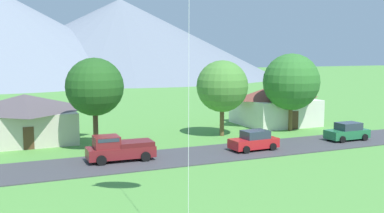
{
  "coord_description": "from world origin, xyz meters",
  "views": [
    {
      "loc": [
        -11.86,
        -4.95,
        8.55
      ],
      "look_at": [
        0.22,
        22.5,
        4.92
      ],
      "focal_mm": 43.13,
      "sensor_mm": 36.0,
      "label": 1
    }
  ],
  "objects_px": {
    "tree_center": "(291,82)",
    "tree_right_of_center": "(95,87)",
    "tree_near_left": "(222,86)",
    "house_left_center": "(25,117)",
    "pickup_truck_maroon_west_side": "(119,148)",
    "parked_car_red_west_end": "(254,141)",
    "house_leftmost": "(275,104)",
    "parked_car_green_mid_west": "(347,132)"
  },
  "relations": [
    {
      "from": "tree_near_left",
      "to": "parked_car_green_mid_west",
      "type": "bearing_deg",
      "value": -36.44
    },
    {
      "from": "tree_center",
      "to": "parked_car_red_west_end",
      "type": "xyz_separation_m",
      "value": [
        -8.87,
        -7.12,
        -4.39
      ]
    },
    {
      "from": "parked_car_green_mid_west",
      "to": "pickup_truck_maroon_west_side",
      "type": "distance_m",
      "value": 22.11
    },
    {
      "from": "house_left_center",
      "to": "tree_center",
      "type": "relative_size",
      "value": 1.14
    },
    {
      "from": "pickup_truck_maroon_west_side",
      "to": "parked_car_red_west_end",
      "type": "bearing_deg",
      "value": -4.2
    },
    {
      "from": "tree_near_left",
      "to": "house_leftmost",
      "type": "bearing_deg",
      "value": 24.3
    },
    {
      "from": "house_leftmost",
      "to": "tree_right_of_center",
      "type": "distance_m",
      "value": 23.08
    },
    {
      "from": "house_left_center",
      "to": "tree_near_left",
      "type": "bearing_deg",
      "value": -13.92
    },
    {
      "from": "house_leftmost",
      "to": "tree_right_of_center",
      "type": "height_order",
      "value": "tree_right_of_center"
    },
    {
      "from": "parked_car_green_mid_west",
      "to": "tree_center",
      "type": "bearing_deg",
      "value": 102.92
    },
    {
      "from": "parked_car_red_west_end",
      "to": "parked_car_green_mid_west",
      "type": "bearing_deg",
      "value": 1.07
    },
    {
      "from": "tree_near_left",
      "to": "parked_car_red_west_end",
      "type": "height_order",
      "value": "tree_near_left"
    },
    {
      "from": "tree_right_of_center",
      "to": "parked_car_red_west_end",
      "type": "relative_size",
      "value": 1.87
    },
    {
      "from": "tree_center",
      "to": "parked_car_green_mid_west",
      "type": "bearing_deg",
      "value": -77.08
    },
    {
      "from": "pickup_truck_maroon_west_side",
      "to": "house_left_center",
      "type": "bearing_deg",
      "value": 118.62
    },
    {
      "from": "tree_near_left",
      "to": "parked_car_red_west_end",
      "type": "relative_size",
      "value": 1.78
    },
    {
      "from": "house_left_center",
      "to": "parked_car_green_mid_west",
      "type": "height_order",
      "value": "house_left_center"
    },
    {
      "from": "house_leftmost",
      "to": "tree_center",
      "type": "xyz_separation_m",
      "value": [
        -0.98,
        -4.38,
        2.85
      ]
    },
    {
      "from": "tree_center",
      "to": "parked_car_red_west_end",
      "type": "relative_size",
      "value": 1.94
    },
    {
      "from": "tree_right_of_center",
      "to": "parked_car_green_mid_west",
      "type": "xyz_separation_m",
      "value": [
        22.8,
        -5.75,
        -4.6
      ]
    },
    {
      "from": "parked_car_green_mid_west",
      "to": "tree_right_of_center",
      "type": "bearing_deg",
      "value": 165.83
    },
    {
      "from": "parked_car_red_west_end",
      "to": "pickup_truck_maroon_west_side",
      "type": "relative_size",
      "value": 0.81
    },
    {
      "from": "house_leftmost",
      "to": "parked_car_red_west_end",
      "type": "bearing_deg",
      "value": -130.57
    },
    {
      "from": "tree_center",
      "to": "tree_right_of_center",
      "type": "bearing_deg",
      "value": -176.85
    },
    {
      "from": "house_leftmost",
      "to": "parked_car_red_west_end",
      "type": "xyz_separation_m",
      "value": [
        -9.85,
        -11.5,
        -1.54
      ]
    },
    {
      "from": "house_left_center",
      "to": "tree_near_left",
      "type": "distance_m",
      "value": 19.17
    },
    {
      "from": "house_left_center",
      "to": "tree_center",
      "type": "height_order",
      "value": "tree_center"
    },
    {
      "from": "house_leftmost",
      "to": "house_left_center",
      "type": "relative_size",
      "value": 0.92
    },
    {
      "from": "house_left_center",
      "to": "pickup_truck_maroon_west_side",
      "type": "xyz_separation_m",
      "value": [
        6.06,
        -11.1,
        -1.29
      ]
    },
    {
      "from": "parked_car_red_west_end",
      "to": "tree_center",
      "type": "bearing_deg",
      "value": 38.74
    },
    {
      "from": "tree_near_left",
      "to": "tree_right_of_center",
      "type": "bearing_deg",
      "value": -173.74
    },
    {
      "from": "tree_center",
      "to": "pickup_truck_maroon_west_side",
      "type": "bearing_deg",
      "value": -163.03
    },
    {
      "from": "house_left_center",
      "to": "pickup_truck_maroon_west_side",
      "type": "distance_m",
      "value": 12.71
    },
    {
      "from": "house_leftmost",
      "to": "parked_car_green_mid_west",
      "type": "distance_m",
      "value": 11.43
    },
    {
      "from": "tree_near_left",
      "to": "house_left_center",
      "type": "bearing_deg",
      "value": 166.08
    },
    {
      "from": "house_leftmost",
      "to": "pickup_truck_maroon_west_side",
      "type": "bearing_deg",
      "value": -153.65
    },
    {
      "from": "parked_car_red_west_end",
      "to": "parked_car_green_mid_west",
      "type": "xyz_separation_m",
      "value": [
        10.46,
        0.2,
        0.0
      ]
    },
    {
      "from": "tree_center",
      "to": "tree_near_left",
      "type": "bearing_deg",
      "value": 178.13
    },
    {
      "from": "tree_near_left",
      "to": "parked_car_red_west_end",
      "type": "bearing_deg",
      "value": -95.6
    },
    {
      "from": "house_leftmost",
      "to": "pickup_truck_maroon_west_side",
      "type": "distance_m",
      "value": 24.02
    },
    {
      "from": "house_leftmost",
      "to": "tree_near_left",
      "type": "height_order",
      "value": "tree_near_left"
    },
    {
      "from": "pickup_truck_maroon_west_side",
      "to": "tree_near_left",
      "type": "bearing_deg",
      "value": 27.82
    }
  ]
}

